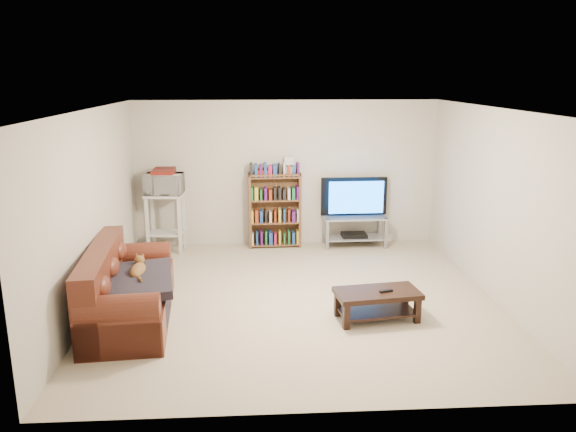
{
  "coord_description": "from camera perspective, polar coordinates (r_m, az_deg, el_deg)",
  "views": [
    {
      "loc": [
        -0.54,
        -6.7,
        2.8
      ],
      "look_at": [
        -0.1,
        0.4,
        1.0
      ],
      "focal_mm": 35.0,
      "sensor_mm": 36.0,
      "label": 1
    }
  ],
  "objects": [
    {
      "name": "wall_back",
      "position": [
        9.35,
        -0.18,
        4.35
      ],
      "size": [
        5.0,
        0.0,
        5.0
      ],
      "primitive_type": "plane",
      "rotation": [
        1.57,
        0.0,
        0.0
      ],
      "color": "beige",
      "rests_on": "ground"
    },
    {
      "name": "shelf_clutter",
      "position": [
        9.14,
        -0.77,
        5.04
      ],
      "size": [
        0.63,
        0.21,
        0.28
      ],
      "rotation": [
        0.0,
        0.0,
        0.03
      ],
      "color": "silver",
      "rests_on": "bookshelf"
    },
    {
      "name": "microwave",
      "position": [
        9.13,
        -12.49,
        3.22
      ],
      "size": [
        0.62,
        0.44,
        0.32
      ],
      "primitive_type": "imported",
      "rotation": [
        0.0,
        0.0,
        -0.08
      ],
      "color": "silver",
      "rests_on": "microwave_stand"
    },
    {
      "name": "wall_right",
      "position": [
        7.53,
        20.37,
        1.03
      ],
      "size": [
        0.0,
        5.0,
        5.0
      ],
      "primitive_type": "plane",
      "rotation": [
        1.57,
        0.0,
        -1.57
      ],
      "color": "beige",
      "rests_on": "ground"
    },
    {
      "name": "dvd_player",
      "position": [
        9.45,
        6.73,
        -1.93
      ],
      "size": [
        0.42,
        0.3,
        0.06
      ],
      "primitive_type": "cube",
      "rotation": [
        0.0,
        0.0,
        0.02
      ],
      "color": "black",
      "rests_on": "tv_stand"
    },
    {
      "name": "wall_front",
      "position": [
        4.52,
        3.55,
        -6.52
      ],
      "size": [
        5.0,
        0.0,
        5.0
      ],
      "primitive_type": "plane",
      "rotation": [
        -1.57,
        0.0,
        0.0
      ],
      "color": "beige",
      "rests_on": "ground"
    },
    {
      "name": "floor",
      "position": [
        7.28,
        0.99,
        -8.42
      ],
      "size": [
        5.0,
        5.0,
        0.0
      ],
      "primitive_type": "plane",
      "color": "beige",
      "rests_on": "ground"
    },
    {
      "name": "cat",
      "position": [
        6.8,
        -15.0,
        -5.36
      ],
      "size": [
        0.27,
        0.57,
        0.17
      ],
      "primitive_type": null,
      "rotation": [
        0.0,
        0.0,
        0.08
      ],
      "color": "brown",
      "rests_on": "sofa"
    },
    {
      "name": "wall_left",
      "position": [
        7.16,
        -19.34,
        0.48
      ],
      "size": [
        0.0,
        5.0,
        5.0
      ],
      "primitive_type": "plane",
      "rotation": [
        1.57,
        0.0,
        1.57
      ],
      "color": "beige",
      "rests_on": "ground"
    },
    {
      "name": "television",
      "position": [
        9.3,
        6.84,
        1.88
      ],
      "size": [
        1.11,
        0.17,
        0.64
      ],
      "primitive_type": "imported",
      "rotation": [
        0.0,
        0.0,
        3.16
      ],
      "color": "black",
      "rests_on": "tv_stand"
    },
    {
      "name": "ceiling",
      "position": [
        6.73,
        1.08,
        10.8
      ],
      "size": [
        5.0,
        5.0,
        0.0
      ],
      "primitive_type": "plane",
      "rotation": [
        3.14,
        0.0,
        0.0
      ],
      "color": "white",
      "rests_on": "ground"
    },
    {
      "name": "game_boxes",
      "position": [
        9.1,
        -12.55,
        4.37
      ],
      "size": [
        0.37,
        0.33,
        0.05
      ],
      "primitive_type": "cube",
      "rotation": [
        0.0,
        0.0,
        -0.08
      ],
      "color": "maroon",
      "rests_on": "microwave"
    },
    {
      "name": "microwave_stand",
      "position": [
        9.24,
        -12.32,
        0.15
      ],
      "size": [
        0.63,
        0.48,
        0.95
      ],
      "rotation": [
        0.0,
        0.0,
        -0.08
      ],
      "color": "silver",
      "rests_on": "floor"
    },
    {
      "name": "remote",
      "position": [
        6.65,
        9.94,
        -7.5
      ],
      "size": [
        0.17,
        0.09,
        0.02
      ],
      "primitive_type": "cube",
      "rotation": [
        0.0,
        0.0,
        0.28
      ],
      "color": "black",
      "rests_on": "coffee_table"
    },
    {
      "name": "sofa",
      "position": [
        6.87,
        -16.4,
        -7.64
      ],
      "size": [
        1.05,
        2.11,
        0.87
      ],
      "rotation": [
        0.0,
        0.0,
        0.08
      ],
      "color": "#572316",
      "rests_on": "floor"
    },
    {
      "name": "tv_stand",
      "position": [
        9.41,
        6.75,
        -1.01
      ],
      "size": [
        1.04,
        0.49,
        0.51
      ],
      "rotation": [
        0.0,
        0.0,
        0.02
      ],
      "color": "#999EA3",
      "rests_on": "floor"
    },
    {
      "name": "bookshelf",
      "position": [
        9.26,
        -1.36,
        0.7
      ],
      "size": [
        0.87,
        0.29,
        1.24
      ],
      "rotation": [
        0.0,
        0.0,
        0.03
      ],
      "color": "brown",
      "rests_on": "floor"
    },
    {
      "name": "blanket",
      "position": [
        6.65,
        -15.15,
        -6.38
      ],
      "size": [
        0.95,
        1.14,
        0.18
      ],
      "primitive_type": "cube",
      "rotation": [
        0.05,
        -0.04,
        0.16
      ],
      "color": "#252129",
      "rests_on": "sofa"
    },
    {
      "name": "coffee_table",
      "position": [
        6.7,
        9.04,
        -8.38
      ],
      "size": [
        1.03,
        0.61,
        0.35
      ],
      "rotation": [
        0.0,
        0.0,
        0.13
      ],
      "color": "black",
      "rests_on": "floor"
    }
  ]
}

